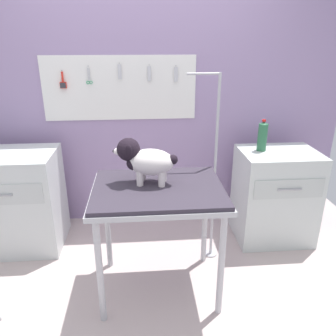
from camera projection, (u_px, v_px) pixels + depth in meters
name	position (u px, v px, depth m)	size (l,w,h in m)	color
ground	(144.00, 303.00, 2.45)	(4.40, 4.00, 0.04)	#C0ADA8
rear_wall_panel	(138.00, 108.00, 3.20)	(4.00, 0.11, 2.30)	#9C82AF
grooming_table	(158.00, 198.00, 2.30)	(0.91, 0.70, 0.84)	#B7B7BC
grooming_arm	(213.00, 179.00, 2.70)	(0.30, 0.11, 1.56)	#B7B7BC
dog	(144.00, 160.00, 2.27)	(0.44, 0.25, 0.32)	white
counter_left	(14.00, 201.00, 2.96)	(0.80, 0.58, 0.88)	silver
cabinet_right	(274.00, 195.00, 3.09)	(0.68, 0.54, 0.85)	silver
soda_bottle	(262.00, 136.00, 2.92)	(0.08, 0.08, 0.28)	#2A6642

